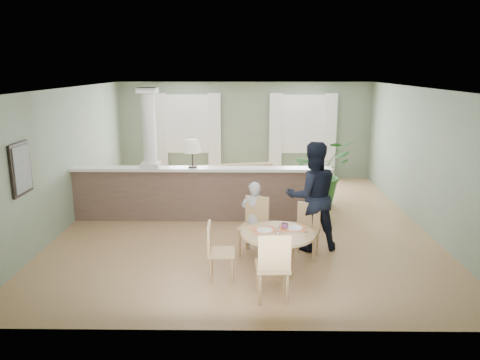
{
  "coord_description": "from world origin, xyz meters",
  "views": [
    {
      "loc": [
        0.02,
        -9.04,
        3.08
      ],
      "look_at": [
        -0.08,
        -1.0,
        1.14
      ],
      "focal_mm": 35.0,
      "sensor_mm": 36.0,
      "label": 1
    }
  ],
  "objects_px": {
    "houseplant": "(321,172)",
    "chair_far_man": "(307,228)",
    "dining_table": "(278,241)",
    "sofa": "(234,184)",
    "chair_far_boy": "(255,223)",
    "chair_near": "(273,264)",
    "man_person": "(312,196)",
    "child_person": "(254,216)",
    "chair_side": "(217,249)"
  },
  "relations": [
    {
      "from": "child_person",
      "to": "chair_far_boy",
      "type": "bearing_deg",
      "value": 98.72
    },
    {
      "from": "houseplant",
      "to": "sofa",
      "type": "bearing_deg",
      "value": 172.11
    },
    {
      "from": "chair_near",
      "to": "chair_side",
      "type": "xyz_separation_m",
      "value": [
        -0.79,
        0.69,
        -0.07
      ]
    },
    {
      "from": "houseplant",
      "to": "child_person",
      "type": "xyz_separation_m",
      "value": [
        -1.58,
        -2.84,
        -0.15
      ]
    },
    {
      "from": "dining_table",
      "to": "child_person",
      "type": "xyz_separation_m",
      "value": [
        -0.34,
        1.03,
        0.06
      ]
    },
    {
      "from": "houseplant",
      "to": "chair_far_man",
      "type": "relative_size",
      "value": 1.68
    },
    {
      "from": "man_person",
      "to": "chair_near",
      "type": "bearing_deg",
      "value": 58.75
    },
    {
      "from": "houseplant",
      "to": "child_person",
      "type": "bearing_deg",
      "value": -119.15
    },
    {
      "from": "houseplant",
      "to": "man_person",
      "type": "distance_m",
      "value": 2.86
    },
    {
      "from": "chair_far_boy",
      "to": "man_person",
      "type": "distance_m",
      "value": 1.09
    },
    {
      "from": "houseplant",
      "to": "chair_far_boy",
      "type": "distance_m",
      "value": 3.41
    },
    {
      "from": "child_person",
      "to": "man_person",
      "type": "relative_size",
      "value": 0.64
    },
    {
      "from": "chair_side",
      "to": "child_person",
      "type": "relative_size",
      "value": 0.72
    },
    {
      "from": "child_person",
      "to": "chair_near",
      "type": "bearing_deg",
      "value": 102.35
    },
    {
      "from": "houseplant",
      "to": "dining_table",
      "type": "height_order",
      "value": "houseplant"
    },
    {
      "from": "sofa",
      "to": "dining_table",
      "type": "bearing_deg",
      "value": -92.94
    },
    {
      "from": "chair_side",
      "to": "chair_near",
      "type": "bearing_deg",
      "value": -131.86
    },
    {
      "from": "dining_table",
      "to": "chair_far_man",
      "type": "relative_size",
      "value": 1.25
    },
    {
      "from": "man_person",
      "to": "sofa",
      "type": "bearing_deg",
      "value": -74.86
    },
    {
      "from": "child_person",
      "to": "chair_far_man",
      "type": "bearing_deg",
      "value": 167.48
    },
    {
      "from": "sofa",
      "to": "houseplant",
      "type": "bearing_deg",
      "value": -21.3
    },
    {
      "from": "dining_table",
      "to": "chair_side",
      "type": "bearing_deg",
      "value": -169.51
    },
    {
      "from": "chair_side",
      "to": "man_person",
      "type": "relative_size",
      "value": 0.46
    },
    {
      "from": "chair_far_man",
      "to": "chair_near",
      "type": "distance_m",
      "value": 1.73
    },
    {
      "from": "child_person",
      "to": "houseplant",
      "type": "bearing_deg",
      "value": -113.51
    },
    {
      "from": "sofa",
      "to": "dining_table",
      "type": "height_order",
      "value": "sofa"
    },
    {
      "from": "houseplant",
      "to": "chair_near",
      "type": "xyz_separation_m",
      "value": [
        -1.36,
        -4.72,
        -0.2
      ]
    },
    {
      "from": "dining_table",
      "to": "sofa",
      "type": "bearing_deg",
      "value": 100.46
    },
    {
      "from": "houseplant",
      "to": "chair_side",
      "type": "distance_m",
      "value": 4.58
    },
    {
      "from": "chair_side",
      "to": "man_person",
      "type": "bearing_deg",
      "value": -52.3
    },
    {
      "from": "man_person",
      "to": "houseplant",
      "type": "bearing_deg",
      "value": -111.53
    },
    {
      "from": "sofa",
      "to": "chair_side",
      "type": "xyz_separation_m",
      "value": [
        -0.15,
        -4.32,
        0.08
      ]
    },
    {
      "from": "chair_side",
      "to": "man_person",
      "type": "distance_m",
      "value": 2.05
    },
    {
      "from": "chair_far_man",
      "to": "child_person",
      "type": "distance_m",
      "value": 0.93
    },
    {
      "from": "houseplant",
      "to": "man_person",
      "type": "relative_size",
      "value": 0.8
    },
    {
      "from": "chair_far_man",
      "to": "chair_side",
      "type": "xyz_separation_m",
      "value": [
        -1.44,
        -0.92,
        -0.01
      ]
    },
    {
      "from": "child_person",
      "to": "man_person",
      "type": "distance_m",
      "value": 1.05
    },
    {
      "from": "chair_near",
      "to": "man_person",
      "type": "relative_size",
      "value": 0.53
    },
    {
      "from": "sofa",
      "to": "dining_table",
      "type": "relative_size",
      "value": 2.43
    },
    {
      "from": "chair_side",
      "to": "houseplant",
      "type": "bearing_deg",
      "value": -28.97
    },
    {
      "from": "houseplant",
      "to": "chair_near",
      "type": "relative_size",
      "value": 1.51
    },
    {
      "from": "houseplant",
      "to": "dining_table",
      "type": "bearing_deg",
      "value": -107.74
    },
    {
      "from": "chair_near",
      "to": "child_person",
      "type": "distance_m",
      "value": 1.9
    },
    {
      "from": "chair_near",
      "to": "man_person",
      "type": "distance_m",
      "value": 2.12
    },
    {
      "from": "sofa",
      "to": "chair_near",
      "type": "bearing_deg",
      "value": -96.06
    },
    {
      "from": "houseplant",
      "to": "chair_far_man",
      "type": "xyz_separation_m",
      "value": [
        -0.71,
        -3.12,
        -0.26
      ]
    },
    {
      "from": "dining_table",
      "to": "chair_far_man",
      "type": "height_order",
      "value": "chair_far_man"
    },
    {
      "from": "chair_far_boy",
      "to": "chair_far_man",
      "type": "bearing_deg",
      "value": 13.07
    },
    {
      "from": "chair_far_man",
      "to": "man_person",
      "type": "height_order",
      "value": "man_person"
    },
    {
      "from": "houseplant",
      "to": "chair_far_man",
      "type": "bearing_deg",
      "value": -102.74
    }
  ]
}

